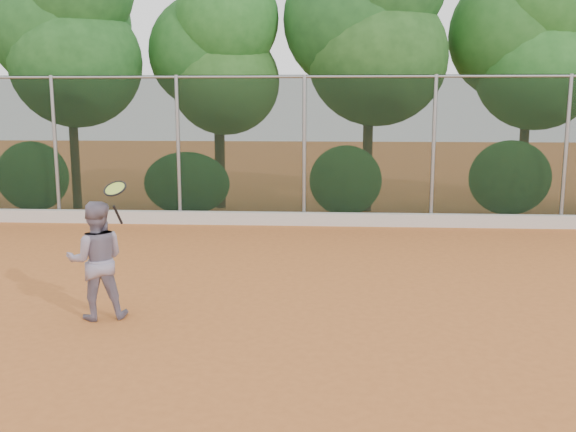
{
  "coord_description": "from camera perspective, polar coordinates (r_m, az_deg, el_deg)",
  "views": [
    {
      "loc": [
        0.58,
        -8.09,
        2.87
      ],
      "look_at": [
        0.0,
        1.0,
        1.25
      ],
      "focal_mm": 40.0,
      "sensor_mm": 36.0,
      "label": 1
    }
  ],
  "objects": [
    {
      "name": "ground",
      "position": [
        8.6,
        -0.43,
        -9.4
      ],
      "size": [
        80.0,
        80.0,
        0.0
      ],
      "primitive_type": "plane",
      "color": "#BD662C",
      "rests_on": "ground"
    },
    {
      "name": "concrete_curb",
      "position": [
        15.16,
        1.4,
        -0.26
      ],
      "size": [
        24.0,
        0.2,
        0.3
      ],
      "primitive_type": "cube",
      "color": "beige",
      "rests_on": "ground"
    },
    {
      "name": "tennis_player",
      "position": [
        8.92,
        -16.66,
        -3.79
      ],
      "size": [
        0.92,
        0.8,
        1.59
      ],
      "primitive_type": "imported",
      "rotation": [
        0.0,
        0.0,
        3.44
      ],
      "color": "gray",
      "rests_on": "ground"
    },
    {
      "name": "chainlink_fence",
      "position": [
        15.13,
        1.46,
        6.24
      ],
      "size": [
        24.09,
        0.09,
        3.5
      ],
      "color": "black",
      "rests_on": "ground"
    },
    {
      "name": "foliage_backdrop",
      "position": [
        17.17,
        -0.13,
        15.19
      ],
      "size": [
        23.7,
        3.63,
        7.55
      ],
      "color": "#422619",
      "rests_on": "ground"
    },
    {
      "name": "tennis_racket",
      "position": [
        8.47,
        -15.1,
        2.11
      ],
      "size": [
        0.36,
        0.33,
        0.58
      ],
      "color": "black",
      "rests_on": "ground"
    }
  ]
}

